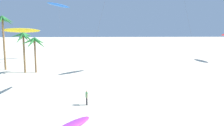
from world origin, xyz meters
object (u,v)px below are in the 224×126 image
Objects in this scene: palm_tree_2 at (24,39)px; flying_kite_5 at (59,5)px; palm_tree_3 at (35,43)px; flying_kite_1 at (21,30)px; palm_tree_1 at (3,25)px; grounded_kite_1 at (73,125)px; person_foreground_walker at (87,97)px.

palm_tree_2 is 18.85m from flying_kite_5.
flying_kite_1 is at bearing 116.83° from palm_tree_3.
flying_kite_5 is at bearing 61.02° from palm_tree_1.
palm_tree_3 reaches higher than grounded_kite_1.
person_foreground_walker is (16.65, -21.67, -7.54)m from palm_tree_1.
flying_kite_5 reaches higher than person_foreground_walker.
palm_tree_3 is 0.46× the size of flying_kite_5.
grounded_kite_1 is at bearing -65.43° from palm_tree_2.
flying_kite_1 is (-5.50, 10.88, 1.93)m from palm_tree_3.
palm_tree_1 is 16.94m from flying_kite_5.
palm_tree_2 is 22.94m from person_foreground_walker.
flying_kite_5 is at bearing 103.62° from person_foreground_walker.
flying_kite_1 reaches higher than person_foreground_walker.
palm_tree_1 reaches higher than grounded_kite_1.
palm_tree_2 is 1.62× the size of grounded_kite_1.
palm_tree_2 is 0.52× the size of flying_kite_5.
palm_tree_1 is at bearing -118.98° from flying_kite_5.
palm_tree_2 is at bearing -179.81° from palm_tree_3.
flying_kite_5 reaches higher than grounded_kite_1.
flying_kite_5 is (3.44, 17.20, 6.90)m from palm_tree_2.
palm_tree_1 is at bearing -96.21° from flying_kite_1.
grounded_kite_1 is at bearing -98.08° from person_foreground_walker.
palm_tree_3 reaches higher than person_foreground_walker.
palm_tree_3 is 1.43× the size of grounded_kite_1.
flying_kite_5 is at bearing 41.81° from flying_kite_1.
palm_tree_3 is 26.97m from grounded_kite_1.
palm_tree_1 reaches higher than flying_kite_1.
palm_tree_1 is at bearing 155.73° from palm_tree_3.
palm_tree_2 reaches higher than person_foreground_walker.
grounded_kite_1 is (14.94, -35.64, -6.94)m from flying_kite_1.
palm_tree_1 is at bearing 119.77° from grounded_kite_1.
grounded_kite_1 is at bearing -60.23° from palm_tree_1.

